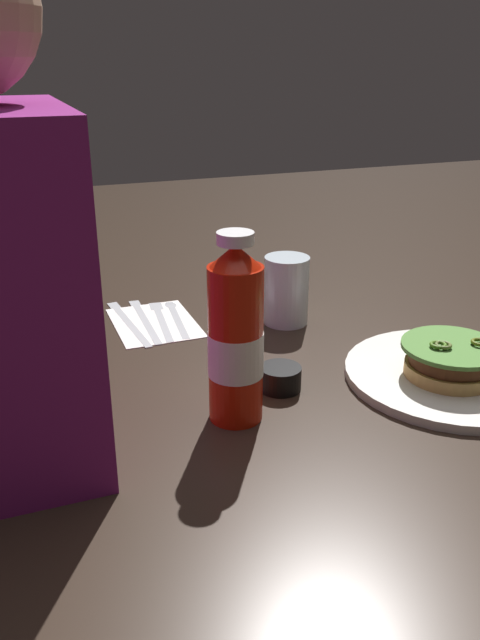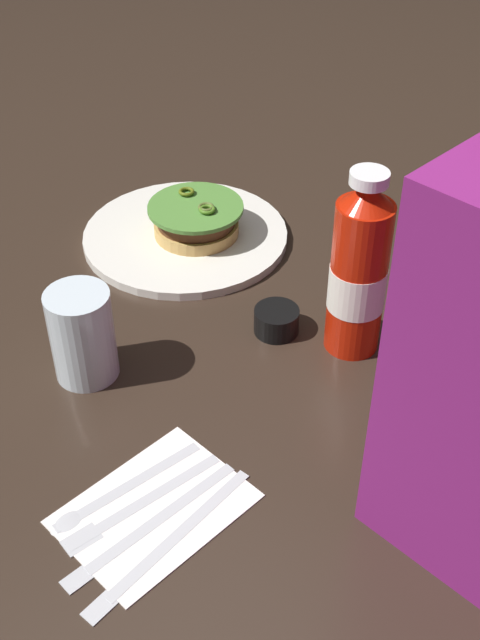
# 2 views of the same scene
# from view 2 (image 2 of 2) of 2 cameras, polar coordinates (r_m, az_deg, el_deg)

# --- Properties ---
(ground_plane) EXTENTS (3.00, 3.00, 0.00)m
(ground_plane) POSITION_cam_2_polar(r_m,az_deg,el_deg) (1.07, -6.24, 2.11)
(ground_plane) COLOR #2E2219
(dinner_plate) EXTENTS (0.30, 0.30, 0.01)m
(dinner_plate) POSITION_cam_2_polar(r_m,az_deg,el_deg) (1.17, -3.91, 6.03)
(dinner_plate) COLOR silver
(dinner_plate) RESTS_ON ground_plane
(burger_sandwich) EXTENTS (0.14, 0.14, 0.05)m
(burger_sandwich) POSITION_cam_2_polar(r_m,az_deg,el_deg) (1.15, -3.16, 7.19)
(burger_sandwich) COLOR tan
(burger_sandwich) RESTS_ON dinner_plate
(ketchup_bottle) EXTENTS (0.07, 0.07, 0.24)m
(ketchup_bottle) POSITION_cam_2_polar(r_m,az_deg,el_deg) (0.93, 8.47, 3.36)
(ketchup_bottle) COLOR #B51A08
(ketchup_bottle) RESTS_ON ground_plane
(water_glass) EXTENTS (0.07, 0.07, 0.11)m
(water_glass) POSITION_cam_2_polar(r_m,az_deg,el_deg) (0.92, -11.20, -1.05)
(water_glass) COLOR silver
(water_glass) RESTS_ON ground_plane
(condiment_cup) EXTENTS (0.06, 0.06, 0.03)m
(condiment_cup) POSITION_cam_2_polar(r_m,az_deg,el_deg) (0.99, 2.62, -0.04)
(condiment_cup) COLOR black
(condiment_cup) RESTS_ON ground_plane
(napkin) EXTENTS (0.18, 0.13, 0.00)m
(napkin) POSITION_cam_2_polar(r_m,az_deg,el_deg) (0.81, -6.13, -13.23)
(napkin) COLOR white
(napkin) RESTS_ON ground_plane
(spoon_utensil) EXTENTS (0.18, 0.04, 0.00)m
(spoon_utensil) POSITION_cam_2_polar(r_m,az_deg,el_deg) (0.82, -9.60, -12.39)
(spoon_utensil) COLOR silver
(spoon_utensil) RESTS_ON napkin
(fork_utensil) EXTENTS (0.18, 0.04, 0.00)m
(fork_utensil) POSITION_cam_2_polar(r_m,az_deg,el_deg) (0.81, -7.86, -13.16)
(fork_utensil) COLOR silver
(fork_utensil) RESTS_ON napkin
(butter_knife) EXTENTS (0.21, 0.02, 0.00)m
(butter_knife) POSITION_cam_2_polar(r_m,az_deg,el_deg) (0.79, -7.02, -14.62)
(butter_knife) COLOR silver
(butter_knife) RESTS_ON napkin
(steak_knife) EXTENTS (0.22, 0.03, 0.00)m
(steak_knife) POSITION_cam_2_polar(r_m,az_deg,el_deg) (0.78, -5.65, -15.92)
(steak_knife) COLOR silver
(steak_knife) RESTS_ON napkin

